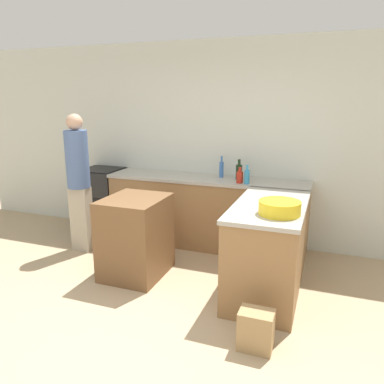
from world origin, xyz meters
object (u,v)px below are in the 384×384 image
range_oven (102,200)px  mixing_bowl (280,208)px  dish_soap_bottle (247,176)px  paper_bag (256,330)px  hot_sauce_bottle (240,177)px  island_table (136,237)px  person_by_range (79,177)px  water_bottle_blue (221,169)px  wine_bottle_dark (239,171)px

range_oven → mixing_bowl: mixing_bowl is taller
dish_soap_bottle → paper_bag: bearing=-74.5°
hot_sauce_bottle → dish_soap_bottle: bearing=-12.2°
island_table → dish_soap_bottle: bearing=42.2°
dish_soap_bottle → paper_bag: 2.04m
range_oven → person_by_range: 0.91m
dish_soap_bottle → water_bottle_blue: (-0.40, 0.27, 0.02)m
mixing_bowl → person_by_range: size_ratio=0.21×
dish_soap_bottle → water_bottle_blue: size_ratio=0.83×
island_table → hot_sauce_bottle: (0.94, 0.96, 0.57)m
range_oven → island_table: size_ratio=1.06×
mixing_bowl → person_by_range: person_by_range is taller
paper_bag → mixing_bowl: bearing=85.7°
island_table → wine_bottle_dark: 1.58m
mixing_bowl → hot_sauce_bottle: 1.31m
hot_sauce_bottle → range_oven: bearing=175.9°
island_table → paper_bag: 1.77m
hot_sauce_bottle → paper_bag: size_ratio=0.59×
mixing_bowl → water_bottle_blue: (-0.94, 1.39, 0.05)m
person_by_range → water_bottle_blue: bearing=27.0°
dish_soap_bottle → water_bottle_blue: bearing=146.0°
mixing_bowl → water_bottle_blue: bearing=124.1°
island_table → hot_sauce_bottle: bearing=45.5°
range_oven → hot_sauce_bottle: size_ratio=4.91×
dish_soap_bottle → hot_sauce_bottle: size_ratio=1.20×
range_oven → water_bottle_blue: bearing=3.1°
range_oven → island_table: range_oven is taller
water_bottle_blue → dish_soap_bottle: bearing=-34.0°
dish_soap_bottle → wine_bottle_dark: 0.27m
island_table → person_by_range: person_by_range is taller
water_bottle_blue → paper_bag: size_ratio=0.85×
water_bottle_blue → wine_bottle_dark: bearing=-10.7°
mixing_bowl → dish_soap_bottle: bearing=115.8°
hot_sauce_bottle → person_by_range: person_by_range is taller
range_oven → dish_soap_bottle: dish_soap_bottle is taller
range_oven → paper_bag: bearing=-35.9°
wine_bottle_dark → paper_bag: size_ratio=0.79×
mixing_bowl → person_by_range: 2.64m
mixing_bowl → dish_soap_bottle: size_ratio=1.61×
wine_bottle_dark → hot_sauce_bottle: bearing=-73.5°
island_table → dish_soap_bottle: dish_soap_bottle is taller
dish_soap_bottle → hot_sauce_bottle: dish_soap_bottle is taller
range_oven → person_by_range: size_ratio=0.54×
dish_soap_bottle → paper_bag: size_ratio=0.71×
range_oven → dish_soap_bottle: (2.21, -0.17, 0.56)m
water_bottle_blue → island_table: bearing=-117.8°
island_table → dish_soap_bottle: (1.04, 0.94, 0.58)m
range_oven → mixing_bowl: size_ratio=2.54×
mixing_bowl → water_bottle_blue: 1.68m
range_oven → person_by_range: (0.17, -0.74, 0.51)m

